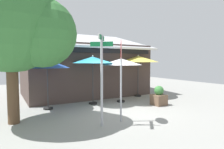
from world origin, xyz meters
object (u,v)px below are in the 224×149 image
street_sign_post (102,71)px  patio_umbrella_mustard_far_right (138,59)px  shade_tree (19,26)px  patio_umbrella_ivory_right (121,62)px  patio_umbrella_royal_blue_left (47,64)px  patio_umbrella_teal_center (93,60)px  stop_sign (121,64)px  sidewalk_planter (159,97)px

street_sign_post → patio_umbrella_mustard_far_right: street_sign_post is taller
shade_tree → patio_umbrella_ivory_right: bearing=13.4°
patio_umbrella_royal_blue_left → patio_umbrella_teal_center: size_ratio=0.94×
stop_sign → patio_umbrella_royal_blue_left: bearing=121.3°
patio_umbrella_royal_blue_left → shade_tree: 2.48m
patio_umbrella_teal_center → shade_tree: 4.10m
patio_umbrella_royal_blue_left → stop_sign: bearing=-58.7°
patio_umbrella_ivory_right → street_sign_post: bearing=-132.5°
sidewalk_planter → patio_umbrella_mustard_far_right: bearing=76.5°
patio_umbrella_teal_center → shade_tree: (-3.59, -1.55, 1.22)m
patio_umbrella_royal_blue_left → patio_umbrella_teal_center: patio_umbrella_teal_center is taller
street_sign_post → patio_umbrella_royal_blue_left: 3.56m
patio_umbrella_mustard_far_right → street_sign_post: bearing=-140.0°
street_sign_post → patio_umbrella_teal_center: bearing=70.5°
stop_sign → patio_umbrella_mustard_far_right: (3.79, 3.82, 0.24)m
patio_umbrella_ivory_right → patio_umbrella_mustard_far_right: size_ratio=0.92×
stop_sign → shade_tree: shade_tree is taller
shade_tree → sidewalk_planter: (6.46, -0.40, -3.11)m
stop_sign → patio_umbrella_ivory_right: size_ratio=1.25×
patio_umbrella_royal_blue_left → sidewalk_planter: (5.18, -2.01, -1.72)m
patio_umbrella_mustard_far_right → sidewalk_planter: size_ratio=2.68×
patio_umbrella_ivory_right → shade_tree: shade_tree is taller
patio_umbrella_royal_blue_left → patio_umbrella_ivory_right: size_ratio=0.98×
stop_sign → sidewalk_planter: stop_sign is taller
street_sign_post → shade_tree: shade_tree is taller
patio_umbrella_teal_center → patio_umbrella_mustard_far_right: (3.47, 0.59, 0.08)m
patio_umbrella_royal_blue_left → sidewalk_planter: 5.81m
patio_umbrella_ivory_right → sidewalk_planter: bearing=-51.6°
street_sign_post → stop_sign: 0.89m
street_sign_post → shade_tree: (-2.43, 1.75, 1.62)m
street_sign_post → patio_umbrella_mustard_far_right: 6.07m
patio_umbrella_mustard_far_right → shade_tree: shade_tree is taller
patio_umbrella_royal_blue_left → patio_umbrella_teal_center: (2.32, -0.06, 0.18)m
patio_umbrella_ivory_right → patio_umbrella_mustard_far_right: 2.11m
stop_sign → patio_umbrella_royal_blue_left: 3.85m
street_sign_post → patio_umbrella_teal_center: (1.17, 3.30, 0.41)m
street_sign_post → sidewalk_planter: (4.03, 1.35, -1.49)m
patio_umbrella_teal_center → patio_umbrella_ivory_right: bearing=-11.3°
patio_umbrella_royal_blue_left → sidewalk_planter: bearing=-21.2°
street_sign_post → patio_umbrella_ivory_right: 4.06m
street_sign_post → stop_sign: size_ratio=1.02×
patio_umbrella_royal_blue_left → patio_umbrella_ivory_right: 3.91m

